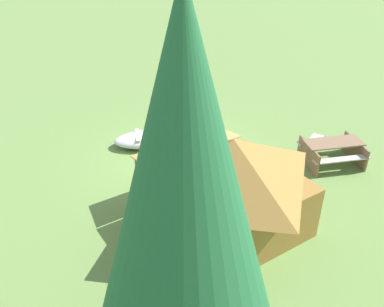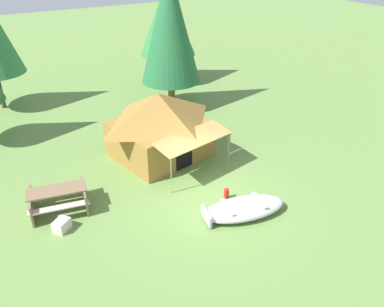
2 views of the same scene
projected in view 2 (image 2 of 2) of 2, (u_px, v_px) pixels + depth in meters
name	position (u px, v px, depth m)	size (l,w,h in m)	color
ground_plane	(206.00, 197.00, 13.18)	(80.00, 80.00, 0.00)	olive
beached_rowboat	(243.00, 208.00, 12.26)	(2.86, 1.68, 0.46)	silver
canvas_cabin_tent	(159.00, 124.00, 15.11)	(4.05, 4.54, 2.56)	olive
picnic_table	(58.00, 197.00, 12.39)	(2.02, 1.72, 0.76)	#826349
cooler_box	(62.00, 225.00, 11.66)	(0.48, 0.36, 0.34)	silver
fuel_can	(226.00, 194.00, 13.06)	(0.17, 0.17, 0.35)	red
pine_tree_back_left	(170.00, 25.00, 18.25)	(2.84, 2.84, 6.69)	brown
pine_tree_back_right	(167.00, 19.00, 21.99)	(3.12, 3.12, 5.47)	brown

